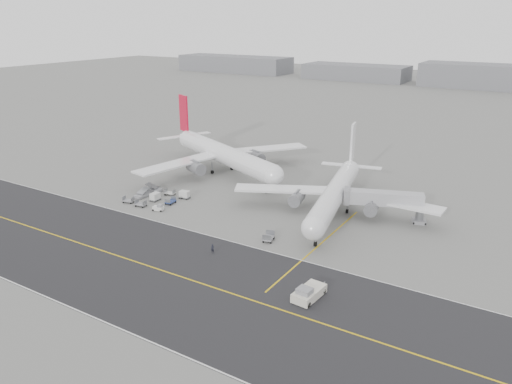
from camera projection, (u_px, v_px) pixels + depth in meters
The scene contains 10 objects.
ground at pixel (179, 222), 104.96m from camera, with size 700.00×700.00×0.00m, color gray.
taxiway at pixel (135, 261), 88.02m from camera, with size 220.00×59.00×0.03m.
horizon_buildings at pixel (498, 89), 299.23m from camera, with size 520.00×28.00×28.00m, color gray, non-canonical shape.
airliner_a at pixel (222, 153), 137.05m from camera, with size 50.39×49.18×18.46m.
airliner_b at pixel (336, 192), 108.88m from camera, with size 44.98×45.93×16.03m.
pushback_tug at pixel (309, 293), 76.17m from camera, with size 3.46×8.15×2.31m.
jet_bridge at pixel (385, 200), 104.49m from camera, with size 17.24×8.82×6.52m.
gse_cluster at pixel (156, 200), 117.29m from camera, with size 16.98×16.40×1.94m, color #99999E, non-canonical shape.
stray_dolly at pixel (268, 241), 96.20m from camera, with size 1.76×2.86×1.76m, color silver, non-canonical shape.
ground_crew_a at pixel (213, 249), 90.92m from camera, with size 0.64×0.42×1.75m, color black.
Camera 1 is at (64.58, -74.08, 40.80)m, focal length 35.00 mm.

